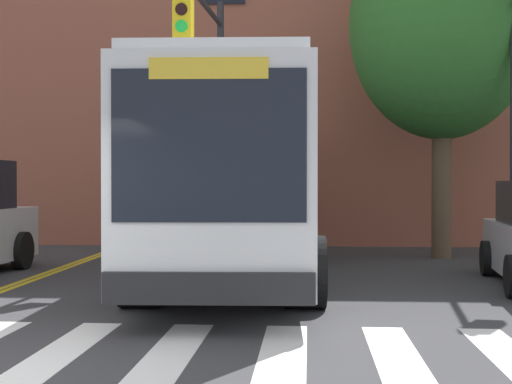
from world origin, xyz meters
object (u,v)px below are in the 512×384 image
traffic_light_overhead (207,77)px  car_tan_behind_bus (251,212)px  city_bus (236,178)px  street_tree_curbside_large (442,25)px

traffic_light_overhead → car_tan_behind_bus: bearing=87.7°
city_bus → car_tan_behind_bus: 10.58m
car_tan_behind_bus → city_bus: bearing=-87.6°
city_bus → street_tree_curbside_large: (4.46, 3.59, 3.57)m
traffic_light_overhead → city_bus: bearing=-67.1°
car_tan_behind_bus → traffic_light_overhead: size_ratio=0.81×
street_tree_curbside_large → car_tan_behind_bus: bearing=125.2°
car_tan_behind_bus → street_tree_curbside_large: 9.66m
car_tan_behind_bus → street_tree_curbside_large: (4.90, -6.93, 4.62)m
street_tree_curbside_large → traffic_light_overhead: bearing=-161.6°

